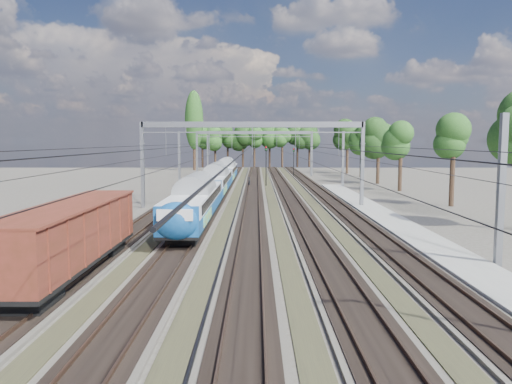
{
  "coord_description": "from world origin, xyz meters",
  "views": [
    {
      "loc": [
        0.44,
        -22.09,
        6.98
      ],
      "look_at": [
        0.4,
        18.87,
        2.8
      ],
      "focal_mm": 35.0,
      "sensor_mm": 36.0,
      "label": 1
    }
  ],
  "objects_px": {
    "emu_train": "(216,178)",
    "signal_near": "(266,161)",
    "signal_far": "(294,159)",
    "freight_boxcar": "(71,235)",
    "worker": "(249,182)"
  },
  "relations": [
    {
      "from": "emu_train",
      "to": "signal_near",
      "type": "xyz_separation_m",
      "value": [
        6.43,
        17.72,
        1.44
      ]
    },
    {
      "from": "freight_boxcar",
      "to": "signal_near",
      "type": "relative_size",
      "value": 2.28
    },
    {
      "from": "emu_train",
      "to": "signal_near",
      "type": "height_order",
      "value": "signal_near"
    },
    {
      "from": "emu_train",
      "to": "signal_near",
      "type": "bearing_deg",
      "value": 70.04
    },
    {
      "from": "freight_boxcar",
      "to": "signal_near",
      "type": "xyz_separation_m",
      "value": [
        10.94,
        52.78,
        1.71
      ]
    },
    {
      "from": "freight_boxcar",
      "to": "signal_far",
      "type": "xyz_separation_m",
      "value": [
        16.68,
        72.01,
        1.33
      ]
    },
    {
      "from": "emu_train",
      "to": "signal_far",
      "type": "bearing_deg",
      "value": 71.76
    },
    {
      "from": "emu_train",
      "to": "signal_far",
      "type": "xyz_separation_m",
      "value": [
        12.18,
        36.95,
        1.06
      ]
    },
    {
      "from": "signal_far",
      "to": "emu_train",
      "type": "bearing_deg",
      "value": -106.04
    },
    {
      "from": "emu_train",
      "to": "signal_near",
      "type": "distance_m",
      "value": 18.91
    },
    {
      "from": "emu_train",
      "to": "freight_boxcar",
      "type": "relative_size",
      "value": 4.32
    },
    {
      "from": "emu_train",
      "to": "worker",
      "type": "distance_m",
      "value": 16.39
    },
    {
      "from": "signal_near",
      "to": "emu_train",
      "type": "bearing_deg",
      "value": -97.79
    },
    {
      "from": "emu_train",
      "to": "signal_far",
      "type": "distance_m",
      "value": 38.92
    },
    {
      "from": "emu_train",
      "to": "worker",
      "type": "height_order",
      "value": "emu_train"
    }
  ]
}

